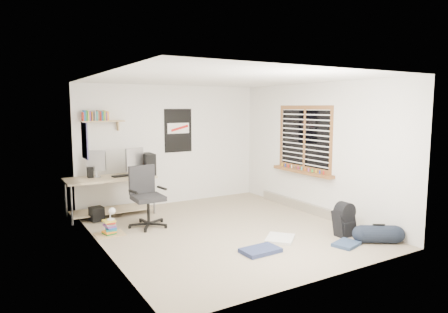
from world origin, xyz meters
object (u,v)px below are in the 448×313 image
desk (111,196)px  duffel_bag (378,234)px  office_chair (148,199)px  book_stack (109,226)px  backpack (344,223)px

desk → duffel_bag: desk is taller
office_chair → book_stack: 0.78m
desk → backpack: (2.91, -3.10, -0.16)m
desk → backpack: 4.25m
book_stack → backpack: bearing=-30.9°
desk → office_chair: office_chair is taller
desk → book_stack: desk is taller
office_chair → backpack: office_chair is taller
duffel_bag → office_chair: bearing=169.2°
desk → office_chair: size_ratio=1.55×
duffel_bag → book_stack: 4.21m
backpack → office_chair: bearing=141.3°
desk → duffel_bag: bearing=-27.6°
desk → book_stack: size_ratio=4.14×
desk → office_chair: (0.36, -1.05, 0.13)m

